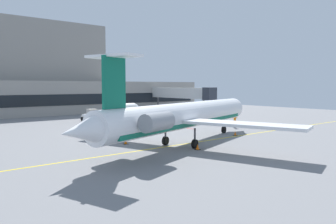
{
  "coord_description": "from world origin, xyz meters",
  "views": [
    {
      "loc": [
        -26.66,
        -27.39,
        6.27
      ],
      "look_at": [
        -1.02,
        4.23,
        3.0
      ],
      "focal_mm": 35.06,
      "sensor_mm": 36.0,
      "label": 1
    }
  ],
  "objects_px": {
    "baggage_tug": "(111,118)",
    "fuel_tank": "(124,110)",
    "belt_loader": "(177,111)",
    "marshaller": "(235,121)",
    "pushback_tractor": "(90,116)",
    "regional_jet": "(184,116)"
  },
  "relations": [
    {
      "from": "belt_loader",
      "to": "fuel_tank",
      "type": "xyz_separation_m",
      "value": [
        -10.48,
        3.67,
        0.54
      ]
    },
    {
      "from": "pushback_tractor",
      "to": "regional_jet",
      "type": "bearing_deg",
      "value": -96.1
    },
    {
      "from": "regional_jet",
      "to": "fuel_tank",
      "type": "height_order",
      "value": "regional_jet"
    },
    {
      "from": "baggage_tug",
      "to": "fuel_tank",
      "type": "bearing_deg",
      "value": 46.25
    },
    {
      "from": "regional_jet",
      "to": "fuel_tank",
      "type": "bearing_deg",
      "value": 70.23
    },
    {
      "from": "pushback_tractor",
      "to": "marshaller",
      "type": "bearing_deg",
      "value": -60.45
    },
    {
      "from": "pushback_tractor",
      "to": "marshaller",
      "type": "distance_m",
      "value": 25.5
    },
    {
      "from": "regional_jet",
      "to": "baggage_tug",
      "type": "xyz_separation_m",
      "value": [
        3.74,
        22.22,
        -2.19
      ]
    },
    {
      "from": "baggage_tug",
      "to": "fuel_tank",
      "type": "xyz_separation_m",
      "value": [
        6.8,
        7.11,
        0.64
      ]
    },
    {
      "from": "regional_jet",
      "to": "fuel_tank",
      "type": "relative_size",
      "value": 4.33
    },
    {
      "from": "baggage_tug",
      "to": "pushback_tractor",
      "type": "height_order",
      "value": "pushback_tractor"
    },
    {
      "from": "pushback_tractor",
      "to": "marshaller",
      "type": "relative_size",
      "value": 1.53
    },
    {
      "from": "regional_jet",
      "to": "baggage_tug",
      "type": "height_order",
      "value": "regional_jet"
    },
    {
      "from": "fuel_tank",
      "to": "marshaller",
      "type": "relative_size",
      "value": 3.61
    },
    {
      "from": "fuel_tank",
      "to": "belt_loader",
      "type": "bearing_deg",
      "value": -19.27
    },
    {
      "from": "pushback_tractor",
      "to": "fuel_tank",
      "type": "xyz_separation_m",
      "value": [
        7.53,
        1.15,
        0.6
      ]
    },
    {
      "from": "marshaller",
      "to": "regional_jet",
      "type": "bearing_deg",
      "value": -158.98
    },
    {
      "from": "regional_jet",
      "to": "pushback_tractor",
      "type": "bearing_deg",
      "value": 83.9
    },
    {
      "from": "baggage_tug",
      "to": "belt_loader",
      "type": "distance_m",
      "value": 17.63
    },
    {
      "from": "marshaller",
      "to": "baggage_tug",
      "type": "bearing_deg",
      "value": 126.14
    },
    {
      "from": "baggage_tug",
      "to": "marshaller",
      "type": "relative_size",
      "value": 1.94
    },
    {
      "from": "regional_jet",
      "to": "marshaller",
      "type": "height_order",
      "value": "regional_jet"
    }
  ]
}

